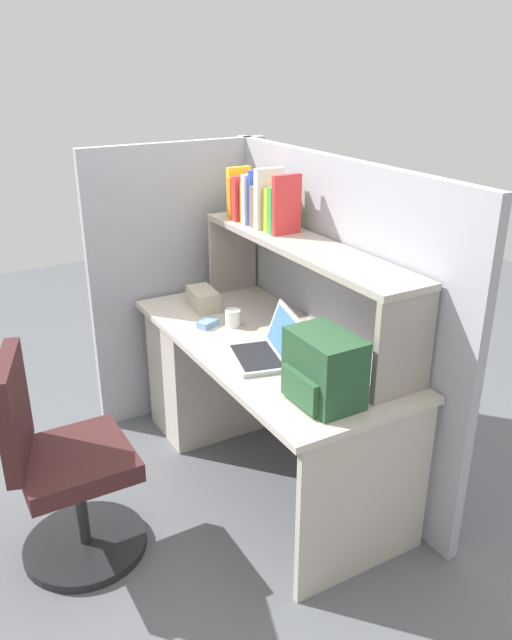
% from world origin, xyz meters
% --- Properties ---
extents(ground_plane, '(8.00, 8.00, 0.00)m').
position_xyz_m(ground_plane, '(0.00, 0.00, 0.00)').
color(ground_plane, '#595B60').
extents(desk, '(1.60, 0.70, 0.73)m').
position_xyz_m(desk, '(-0.39, 0.00, 0.40)').
color(desk, beige).
rests_on(desk, ground_plane).
extents(cubicle_partition_rear, '(1.84, 0.05, 1.55)m').
position_xyz_m(cubicle_partition_rear, '(0.00, 0.38, 0.78)').
color(cubicle_partition_rear, '#9E9EA8').
rests_on(cubicle_partition_rear, ground_plane).
extents(cubicle_partition_left, '(0.05, 1.06, 1.55)m').
position_xyz_m(cubicle_partition_left, '(-0.85, -0.05, 0.78)').
color(cubicle_partition_left, '#9E9EA8').
rests_on(cubicle_partition_left, ground_plane).
extents(overhead_hutch, '(1.44, 0.28, 0.45)m').
position_xyz_m(overhead_hutch, '(0.00, 0.20, 1.08)').
color(overhead_hutch, gray).
rests_on(overhead_hutch, desk).
extents(reference_books_on_shelf, '(0.47, 0.18, 0.29)m').
position_xyz_m(reference_books_on_shelf, '(-0.39, 0.20, 1.30)').
color(reference_books_on_shelf, yellow).
rests_on(reference_books_on_shelf, overhead_hutch).
extents(laptop, '(0.37, 0.33, 0.22)m').
position_xyz_m(laptop, '(0.16, -0.08, 0.78)').
color(laptop, '#B7BABF').
rests_on(laptop, desk).
extents(backpack, '(0.30, 0.23, 0.28)m').
position_xyz_m(backpack, '(0.58, -0.09, 0.86)').
color(backpack, '#264C2D').
rests_on(backpack, desk).
extents(computer_mouse, '(0.10, 0.12, 0.03)m').
position_xyz_m(computer_mouse, '(-0.29, -0.15, 0.75)').
color(computer_mouse, '#7299C6').
rests_on(computer_mouse, desk).
extents(paper_cup, '(0.08, 0.08, 0.09)m').
position_xyz_m(paper_cup, '(-0.24, -0.04, 0.77)').
color(paper_cup, white).
rests_on(paper_cup, desk).
extents(tissue_box, '(0.23, 0.14, 0.10)m').
position_xyz_m(tissue_box, '(-0.53, -0.07, 0.78)').
color(tissue_box, '#BFB299').
rests_on(tissue_box, desk).
extents(office_chair, '(0.52, 0.54, 0.93)m').
position_xyz_m(office_chair, '(0.07, -1.00, 0.39)').
color(office_chair, black).
rests_on(office_chair, ground_plane).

